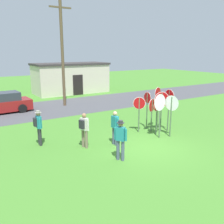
# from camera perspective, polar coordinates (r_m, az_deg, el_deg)

# --- Properties ---
(ground_plane) EXTENTS (80.00, 80.00, 0.00)m
(ground_plane) POSITION_cam_1_polar(r_m,az_deg,el_deg) (12.08, 8.05, -8.03)
(ground_plane) COLOR #47842D
(street_asphalt) EXTENTS (60.00, 6.40, 0.01)m
(street_asphalt) POSITION_cam_1_polar(r_m,az_deg,el_deg) (20.89, -11.14, 1.22)
(street_asphalt) COLOR #4C4C51
(street_asphalt) RESTS_ON ground
(building_background) EXTENTS (8.00, 3.76, 3.25)m
(building_background) POSITION_cam_1_polar(r_m,az_deg,el_deg) (27.75, -9.49, 7.77)
(building_background) COLOR beige
(building_background) RESTS_ON ground
(utility_pole) EXTENTS (1.80, 0.24, 8.40)m
(utility_pole) POSITION_cam_1_polar(r_m,az_deg,el_deg) (20.90, -11.39, 13.32)
(utility_pole) COLOR brown
(utility_pole) RESTS_ON ground
(parked_car_on_street) EXTENTS (4.38, 2.17, 1.51)m
(parked_car_on_street) POSITION_cam_1_polar(r_m,az_deg,el_deg) (20.14, -24.22, 1.78)
(parked_car_on_street) COLOR maroon
(parked_car_on_street) RESTS_ON ground
(stop_sign_rear_left) EXTENTS (0.84, 0.33, 2.30)m
(stop_sign_rear_left) POSITION_cam_1_polar(r_m,az_deg,el_deg) (14.09, 11.36, 1.77)
(stop_sign_rear_left) COLOR #51664C
(stop_sign_rear_left) RESTS_ON ground
(stop_sign_leaning_left) EXTENTS (0.60, 0.15, 1.92)m
(stop_sign_leaning_left) POSITION_cam_1_polar(r_m,az_deg,el_deg) (13.61, 10.30, 0.03)
(stop_sign_leaning_left) COLOR #51664C
(stop_sign_leaning_left) RESTS_ON ground
(stop_sign_rear_right) EXTENTS (0.08, 0.67, 2.20)m
(stop_sign_rear_right) POSITION_cam_1_polar(r_m,az_deg,el_deg) (14.52, 8.12, 1.80)
(stop_sign_rear_right) COLOR #51664C
(stop_sign_rear_right) RESTS_ON ground
(stop_sign_tallest) EXTENTS (0.53, 0.48, 2.03)m
(stop_sign_tallest) POSITION_cam_1_polar(r_m,az_deg,el_deg) (13.82, 6.28, 0.78)
(stop_sign_tallest) COLOR #51664C
(stop_sign_tallest) RESTS_ON ground
(stop_sign_leaning_right) EXTENTS (0.71, 0.30, 1.91)m
(stop_sign_leaning_right) POSITION_cam_1_polar(r_m,az_deg,el_deg) (14.05, 9.18, 0.58)
(stop_sign_leaning_right) COLOR #51664C
(stop_sign_leaning_right) RESTS_ON ground
(stop_sign_center_cluster) EXTENTS (0.67, 0.28, 2.49)m
(stop_sign_center_cluster) POSITION_cam_1_polar(r_m,az_deg,el_deg) (14.50, 10.48, 2.53)
(stop_sign_center_cluster) COLOR #51664C
(stop_sign_center_cluster) RESTS_ON ground
(stop_sign_low_front) EXTENTS (0.20, 0.79, 2.25)m
(stop_sign_low_front) POSITION_cam_1_polar(r_m,az_deg,el_deg) (13.32, 13.54, 0.75)
(stop_sign_low_front) COLOR #51664C
(stop_sign_low_front) RESTS_ON ground
(stop_sign_far_back) EXTENTS (0.10, 0.79, 2.42)m
(stop_sign_far_back) POSITION_cam_1_polar(r_m,az_deg,el_deg) (14.26, 13.01, 2.12)
(stop_sign_far_back) COLOR #51664C
(stop_sign_far_back) RESTS_ON ground
(stop_sign_nearest) EXTENTS (0.87, 0.19, 2.34)m
(stop_sign_nearest) POSITION_cam_1_polar(r_m,az_deg,el_deg) (13.07, 10.96, 0.95)
(stop_sign_nearest) COLOR #51664C
(stop_sign_nearest) RESTS_ON ground
(person_near_signs) EXTENTS (0.23, 0.57, 1.69)m
(person_near_signs) POSITION_cam_1_polar(r_m,az_deg,el_deg) (11.95, 0.70, -3.30)
(person_near_signs) COLOR #4C5670
(person_near_signs) RESTS_ON ground
(person_on_left) EXTENTS (0.43, 0.55, 1.69)m
(person_on_left) POSITION_cam_1_polar(r_m,az_deg,el_deg) (11.66, -6.47, -3.68)
(person_on_left) COLOR #7A6B56
(person_on_left) RESTS_ON ground
(person_holding_notes) EXTENTS (0.38, 0.49, 1.74)m
(person_holding_notes) POSITION_cam_1_polar(r_m,az_deg,el_deg) (10.27, 1.97, -6.02)
(person_holding_notes) COLOR #4C5670
(person_holding_notes) RESTS_ON ground
(person_in_blue) EXTENTS (0.40, 0.57, 1.74)m
(person_in_blue) POSITION_cam_1_polar(r_m,az_deg,el_deg) (12.41, -16.62, -2.96)
(person_in_blue) COLOR #2D2D33
(person_in_blue) RESTS_ON ground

